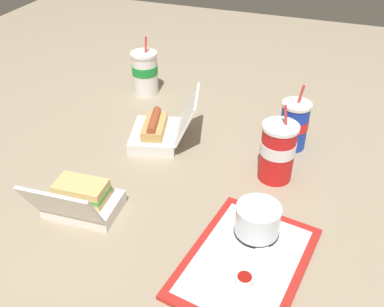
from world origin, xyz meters
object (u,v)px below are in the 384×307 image
object	(u,v)px
clamshell_sandwich_right	(81,200)
soda_cup_back	(145,72)
soda_cup_center	(277,151)
cake_container	(258,221)
food_tray	(246,262)
plastic_fork	(224,260)
soda_cup_right	(294,125)
ketchup_cup	(244,280)
clamshell_hotdog_left	(159,131)

from	to	relation	value
clamshell_sandwich_right	soda_cup_back	size ratio (longest dim) A/B	0.88
soda_cup_center	cake_container	bearing A→B (deg)	-179.29
food_tray	soda_cup_center	bearing A→B (deg)	0.11
clamshell_sandwich_right	soda_cup_back	world-z (taller)	soda_cup_back
plastic_fork	food_tray	bearing A→B (deg)	-63.11
soda_cup_right	ketchup_cup	bearing A→B (deg)	179.34
plastic_fork	clamshell_sandwich_right	xyz separation A→B (m)	(0.04, 0.41, 0.03)
soda_cup_back	clamshell_hotdog_left	bearing A→B (deg)	-148.27
plastic_fork	soda_cup_back	world-z (taller)	soda_cup_back
ketchup_cup	soda_cup_center	distance (m)	0.42
ketchup_cup	clamshell_sandwich_right	size ratio (longest dim) A/B	0.20
cake_container	clamshell_sandwich_right	distance (m)	0.46
food_tray	soda_cup_back	distance (m)	0.93
clamshell_hotdog_left	clamshell_sandwich_right	distance (m)	0.39
cake_container	plastic_fork	distance (m)	0.13
cake_container	plastic_fork	size ratio (longest dim) A/B	1.03
soda_cup_right	soda_cup_center	xyz separation A→B (m)	(-0.18, 0.02, 0.01)
soda_cup_back	soda_cup_right	bearing A→B (deg)	-107.13
ketchup_cup	cake_container	bearing A→B (deg)	3.43
food_tray	clamshell_hotdog_left	xyz separation A→B (m)	(0.41, 0.40, 0.03)
cake_container	ketchup_cup	world-z (taller)	cake_container
soda_cup_right	soda_cup_center	distance (m)	0.18
plastic_fork	clamshell_hotdog_left	distance (m)	0.56
ketchup_cup	soda_cup_back	bearing A→B (deg)	37.44
food_tray	plastic_fork	xyz separation A→B (m)	(-0.02, 0.05, 0.01)
soda_cup_center	ketchup_cup	bearing A→B (deg)	-178.22
clamshell_hotdog_left	ketchup_cup	bearing A→B (deg)	-139.29
ketchup_cup	plastic_fork	bearing A→B (deg)	50.50
cake_container	clamshell_sandwich_right	world-z (taller)	clamshell_sandwich_right
plastic_fork	soda_cup_back	distance (m)	0.92
ketchup_cup	food_tray	bearing A→B (deg)	10.33
food_tray	plastic_fork	bearing A→B (deg)	111.70
food_tray	soda_cup_right	bearing A→B (deg)	-2.08
clamshell_sandwich_right	clamshell_hotdog_left	bearing A→B (deg)	-7.98
soda_cup_center	soda_cup_back	bearing A→B (deg)	57.97
clamshell_hotdog_left	soda_cup_center	bearing A→B (deg)	-98.69
cake_container	soda_cup_center	bearing A→B (deg)	0.71
food_tray	soda_cup_center	xyz separation A→B (m)	(0.35, 0.00, 0.09)
food_tray	soda_cup_right	distance (m)	0.54
cake_container	clamshell_sandwich_right	xyz separation A→B (m)	(-0.07, 0.46, -0.01)
ketchup_cup	soda_cup_center	bearing A→B (deg)	1.78
ketchup_cup	soda_cup_center	size ratio (longest dim) A/B	0.17
clamshell_hotdog_left	cake_container	bearing A→B (deg)	-128.03
soda_cup_back	soda_cup_right	xyz separation A→B (m)	(-0.19, -0.61, -0.01)
cake_container	clamshell_hotdog_left	xyz separation A→B (m)	(0.31, 0.40, -0.01)
food_tray	plastic_fork	size ratio (longest dim) A/B	3.70
clamshell_hotdog_left	soda_cup_back	size ratio (longest dim) A/B	1.13
soda_cup_center	clamshell_hotdog_left	bearing A→B (deg)	81.31
clamshell_sandwich_right	soda_cup_back	bearing A→B (deg)	11.04
ketchup_cup	clamshell_sandwich_right	xyz separation A→B (m)	(0.09, 0.47, 0.02)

